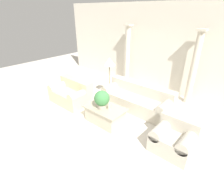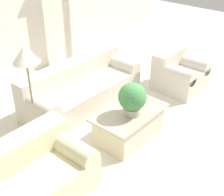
{
  "view_description": "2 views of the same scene",
  "coord_description": "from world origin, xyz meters",
  "px_view_note": "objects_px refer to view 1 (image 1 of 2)",
  "views": [
    {
      "loc": [
        2.93,
        -3.39,
        2.93
      ],
      "look_at": [
        0.01,
        -0.04,
        0.67
      ],
      "focal_mm": 28.0,
      "sensor_mm": 36.0,
      "label": 1
    },
    {
      "loc": [
        -3.2,
        -2.73,
        3.1
      ],
      "look_at": [
        -0.01,
        0.02,
        0.6
      ],
      "focal_mm": 50.0,
      "sensor_mm": 36.0,
      "label": 2
    }
  ],
  "objects_px": {
    "floor_lamp": "(109,64)",
    "armchair": "(175,137)",
    "loveseat": "(72,93)",
    "sofa_long": "(137,99)",
    "potted_plant": "(102,99)",
    "coffee_table": "(105,115)"
  },
  "relations": [
    {
      "from": "loveseat",
      "to": "floor_lamp",
      "type": "xyz_separation_m",
      "value": [
        0.83,
        1.05,
        0.97
      ]
    },
    {
      "from": "floor_lamp",
      "to": "armchair",
      "type": "distance_m",
      "value": 3.15
    },
    {
      "from": "floor_lamp",
      "to": "armchair",
      "type": "bearing_deg",
      "value": -18.3
    },
    {
      "from": "loveseat",
      "to": "armchair",
      "type": "xyz_separation_m",
      "value": [
        3.68,
        0.11,
        -0.0
      ]
    },
    {
      "from": "sofa_long",
      "to": "potted_plant",
      "type": "height_order",
      "value": "potted_plant"
    },
    {
      "from": "loveseat",
      "to": "armchair",
      "type": "relative_size",
      "value": 1.57
    },
    {
      "from": "sofa_long",
      "to": "armchair",
      "type": "height_order",
      "value": "sofa_long"
    },
    {
      "from": "sofa_long",
      "to": "armchair",
      "type": "distance_m",
      "value": 2.01
    },
    {
      "from": "sofa_long",
      "to": "floor_lamp",
      "type": "relative_size",
      "value": 1.54
    },
    {
      "from": "potted_plant",
      "to": "armchair",
      "type": "relative_size",
      "value": 0.58
    },
    {
      "from": "potted_plant",
      "to": "armchair",
      "type": "bearing_deg",
      "value": 9.47
    },
    {
      "from": "coffee_table",
      "to": "potted_plant",
      "type": "distance_m",
      "value": 0.52
    },
    {
      "from": "sofa_long",
      "to": "potted_plant",
      "type": "distance_m",
      "value": 1.46
    },
    {
      "from": "potted_plant",
      "to": "floor_lamp",
      "type": "height_order",
      "value": "floor_lamp"
    },
    {
      "from": "floor_lamp",
      "to": "potted_plant",
      "type": "bearing_deg",
      "value": -55.96
    },
    {
      "from": "coffee_table",
      "to": "armchair",
      "type": "height_order",
      "value": "armchair"
    },
    {
      "from": "floor_lamp",
      "to": "armchair",
      "type": "height_order",
      "value": "floor_lamp"
    },
    {
      "from": "loveseat",
      "to": "sofa_long",
      "type": "bearing_deg",
      "value": 30.38
    },
    {
      "from": "armchair",
      "to": "coffee_table",
      "type": "bearing_deg",
      "value": -172.43
    },
    {
      "from": "loveseat",
      "to": "floor_lamp",
      "type": "distance_m",
      "value": 1.66
    },
    {
      "from": "potted_plant",
      "to": "floor_lamp",
      "type": "bearing_deg",
      "value": 124.04
    },
    {
      "from": "sofa_long",
      "to": "coffee_table",
      "type": "xyz_separation_m",
      "value": [
        -0.22,
        -1.29,
        -0.08
      ]
    }
  ]
}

